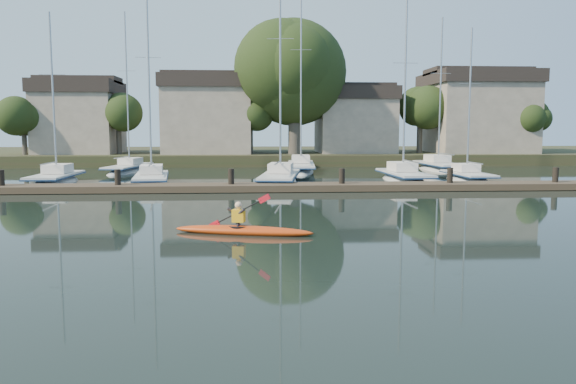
{
  "coord_description": "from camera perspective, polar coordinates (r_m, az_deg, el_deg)",
  "views": [
    {
      "loc": [
        -1.82,
        -16.13,
        3.4
      ],
      "look_at": [
        -0.63,
        2.93,
        1.2
      ],
      "focal_mm": 35.0,
      "sensor_mm": 36.0,
      "label": 1
    }
  ],
  "objects": [
    {
      "name": "sailboat_2",
      "position": [
        34.4,
        -0.81,
        0.58
      ],
      "size": [
        3.34,
        9.25,
        14.97
      ],
      "rotation": [
        0.0,
        0.0,
        -0.14
      ],
      "color": "silver",
      "rests_on": "ground"
    },
    {
      "name": "sailboat_7",
      "position": [
        46.27,
        15.08,
        1.88
      ],
      "size": [
        2.61,
        8.33,
        13.27
      ],
      "rotation": [
        0.0,
        0.0,
        0.05
      ],
      "color": "silver",
      "rests_on": "ground"
    },
    {
      "name": "dock",
      "position": [
        30.35,
        -0.12,
        0.52
      ],
      "size": [
        34.0,
        2.0,
        1.8
      ],
      "color": "#463428",
      "rests_on": "ground"
    },
    {
      "name": "sailboat_4",
      "position": [
        37.68,
        17.77,
        0.81
      ],
      "size": [
        2.01,
        6.37,
        10.78
      ],
      "rotation": [
        0.0,
        0.0,
        0.02
      ],
      "color": "silver",
      "rests_on": "ground"
    },
    {
      "name": "sailboat_1",
      "position": [
        35.08,
        -13.68,
        0.52
      ],
      "size": [
        3.02,
        8.18,
        13.07
      ],
      "rotation": [
        0.0,
        0.0,
        0.13
      ],
      "color": "silver",
      "rests_on": "ground"
    },
    {
      "name": "kayak",
      "position": [
        18.07,
        -4.64,
        -3.72
      ],
      "size": [
        4.57,
        1.75,
        1.46
      ],
      "rotation": [
        0.0,
        0.0,
        -0.26
      ],
      "color": "#C0400E",
      "rests_on": "ground"
    },
    {
      "name": "sailboat_3",
      "position": [
        36.42,
        11.68,
        0.77
      ],
      "size": [
        2.38,
        8.06,
        12.89
      ],
      "rotation": [
        0.0,
        0.0,
        0.04
      ],
      "color": "silver",
      "rests_on": "ground"
    },
    {
      "name": "sailboat_0",
      "position": [
        37.13,
        -22.48,
        0.52
      ],
      "size": [
        2.17,
        7.29,
        11.51
      ],
      "rotation": [
        0.0,
        0.0,
        0.02
      ],
      "color": "silver",
      "rests_on": "ground"
    },
    {
      "name": "sailboat_6",
      "position": [
        44.14,
        1.3,
        1.9
      ],
      "size": [
        2.92,
        10.24,
        16.07
      ],
      "rotation": [
        0.0,
        0.0,
        -0.08
      ],
      "color": "silver",
      "rests_on": "ground"
    },
    {
      "name": "sailboat_5",
      "position": [
        44.95,
        -15.88,
        1.76
      ],
      "size": [
        3.06,
        8.18,
        13.22
      ],
      "rotation": [
        0.0,
        0.0,
        -0.15
      ],
      "color": "silver",
      "rests_on": "ground"
    },
    {
      "name": "shore",
      "position": [
        56.52,
        -0.09,
        6.39
      ],
      "size": [
        90.0,
        25.25,
        12.75
      ],
      "color": "#28341A",
      "rests_on": "ground"
    },
    {
      "name": "ground",
      "position": [
        16.58,
        2.82,
        -5.27
      ],
      "size": [
        160.0,
        160.0,
        0.0
      ],
      "primitive_type": "plane",
      "color": "black",
      "rests_on": "ground"
    }
  ]
}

